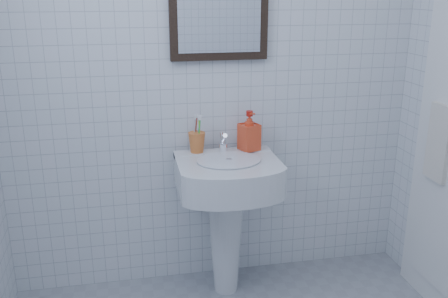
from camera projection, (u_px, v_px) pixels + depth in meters
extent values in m
cube|color=silver|center=(213.00, 58.00, 2.56)|extent=(2.20, 0.02, 2.50)
cone|color=silver|center=(226.00, 237.00, 2.67)|extent=(0.20, 0.20, 0.64)
cube|color=silver|center=(228.00, 174.00, 2.51)|extent=(0.51, 0.36, 0.15)
cube|color=silver|center=(222.00, 153.00, 2.63)|extent=(0.51, 0.09, 0.03)
cylinder|color=white|center=(229.00, 160.00, 2.46)|extent=(0.32, 0.32, 0.01)
cylinder|color=white|center=(223.00, 148.00, 2.59)|extent=(0.05, 0.05, 0.05)
cylinder|color=white|center=(224.00, 138.00, 2.56)|extent=(0.02, 0.09, 0.07)
cylinder|color=white|center=(222.00, 140.00, 2.60)|extent=(0.03, 0.05, 0.08)
imported|color=red|center=(249.00, 131.00, 2.60)|extent=(0.12, 0.12, 0.21)
torus|color=white|center=(448.00, 107.00, 2.39)|extent=(0.01, 0.18, 0.18)
cube|color=silver|center=(439.00, 143.00, 2.44)|extent=(0.03, 0.16, 0.38)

